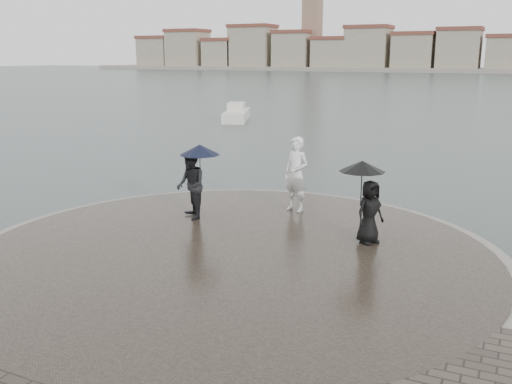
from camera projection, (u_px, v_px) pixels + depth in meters
The scene contains 7 objects.
ground at pixel (141, 329), 10.08m from camera, with size 400.00×400.00×0.00m, color #2B3835.
kerb_ring at pixel (232, 258), 13.12m from camera, with size 12.50×12.50×0.32m, color gray.
quay_tip at pixel (232, 257), 13.12m from camera, with size 11.90×11.90×0.36m, color #2D261E.
statue at pixel (296, 174), 16.16m from camera, with size 0.78×0.51×2.13m, color white.
visitor_left at pixel (193, 177), 15.38m from camera, with size 1.37×1.22×2.04m.
visitor_right at pixel (367, 195), 13.40m from camera, with size 1.20×1.10×1.95m.
far_skyline at pixel (481, 51), 152.79m from camera, with size 260.00×20.00×37.00m.
Camera 1 is at (5.77, -7.49, 4.72)m, focal length 40.00 mm.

